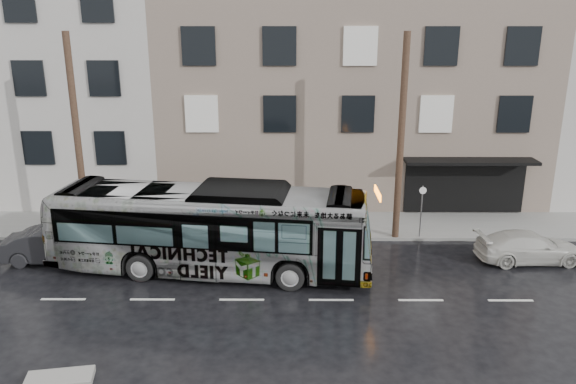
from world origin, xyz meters
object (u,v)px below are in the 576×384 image
bus (210,229)px  utility_pole_rear (77,139)px  white_sedan (529,247)px  utility_pole_front (401,139)px  dark_sedan (57,245)px  sign_post (421,212)px

bus → utility_pole_rear: bearing=68.9°
bus → white_sedan: bearing=-78.4°
utility_pole_front → dark_sedan: size_ratio=2.09×
sign_post → white_sedan: bearing=-30.6°
utility_pole_front → sign_post: (1.10, 0.00, -3.30)m
bus → dark_sedan: bearing=90.3°
utility_pole_front → utility_pole_rear: 14.00m
utility_pole_rear → white_sedan: size_ratio=2.09×
utility_pole_rear → bus: 7.52m
white_sedan → sign_post: bearing=56.6°
bus → dark_sedan: 6.61m
utility_pole_front → white_sedan: (5.07, -2.35, -4.02)m
utility_pole_front → utility_pole_rear: same height
utility_pole_rear → dark_sedan: utility_pole_rear is taller
utility_pole_front → bus: bearing=-157.2°
utility_pole_front → dark_sedan: utility_pole_front is taller
utility_pole_front → white_sedan: utility_pole_front is taller
bus → white_sedan: 13.05m
sign_post → dark_sedan: 15.68m
utility_pole_front → sign_post: utility_pole_front is taller
bus → white_sedan: size_ratio=2.92×
sign_post → dark_sedan: bearing=-170.8°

